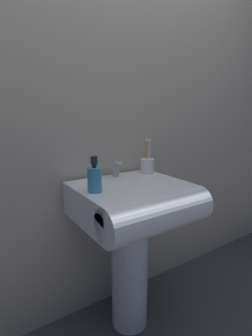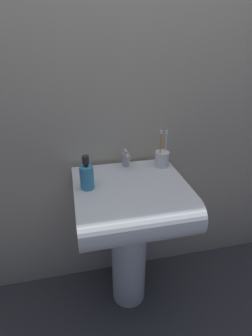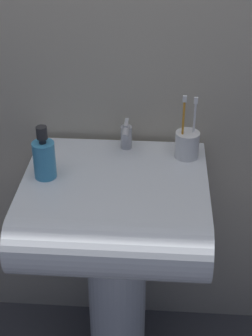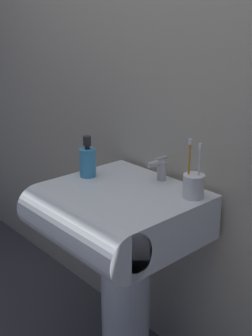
{
  "view_description": "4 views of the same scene",
  "coord_description": "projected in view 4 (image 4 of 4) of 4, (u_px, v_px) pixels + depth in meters",
  "views": [
    {
      "loc": [
        -0.73,
        -1.06,
        1.21
      ],
      "look_at": [
        -0.04,
        -0.02,
        0.92
      ],
      "focal_mm": 28.0,
      "sensor_mm": 36.0,
      "label": 1
    },
    {
      "loc": [
        -0.26,
        -1.11,
        1.48
      ],
      "look_at": [
        -0.02,
        -0.01,
        0.91
      ],
      "focal_mm": 28.0,
      "sensor_mm": 36.0,
      "label": 2
    },
    {
      "loc": [
        0.12,
        -1.29,
        1.67
      ],
      "look_at": [
        0.03,
        -0.01,
        0.87
      ],
      "focal_mm": 55.0,
      "sensor_mm": 36.0,
      "label": 3
    },
    {
      "loc": [
        1.09,
        -0.97,
        1.43
      ],
      "look_at": [
        -0.01,
        0.01,
        0.91
      ],
      "focal_mm": 45.0,
      "sensor_mm": 36.0,
      "label": 4
    }
  ],
  "objects": [
    {
      "name": "toothbrush_cup",
      "position": [
        194.0,
        185.0,
        1.49
      ],
      "size": [
        0.08,
        0.08,
        0.21
      ],
      "color": "white",
      "rests_on": "sink_basin"
    },
    {
      "name": "sink_pedestal",
      "position": [
        126.0,
        302.0,
        1.74
      ],
      "size": [
        0.2,
        0.2,
        0.66
      ],
      "primitive_type": "cylinder",
      "color": "white",
      "rests_on": "ground"
    },
    {
      "name": "wall_back",
      "position": [
        177.0,
        84.0,
        1.62
      ],
      "size": [
        5.0,
        0.05,
        2.4
      ],
      "primitive_type": "cube",
      "color": "#B7AD99",
      "rests_on": "ground"
    },
    {
      "name": "sink_basin",
      "position": [
        113.0,
        215.0,
        1.56
      ],
      "size": [
        0.55,
        0.53,
        0.17
      ],
      "color": "white",
      "rests_on": "sink_pedestal"
    },
    {
      "name": "faucet",
      "position": [
        160.0,
        168.0,
        1.65
      ],
      "size": [
        0.04,
        0.1,
        0.09
      ],
      "color": "#B7B7BC",
      "rests_on": "sink_basin"
    },
    {
      "name": "soap_bottle",
      "position": [
        88.0,
        161.0,
        1.69
      ],
      "size": [
        0.07,
        0.07,
        0.17
      ],
      "color": "#3F99CC",
      "rests_on": "sink_basin"
    }
  ]
}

